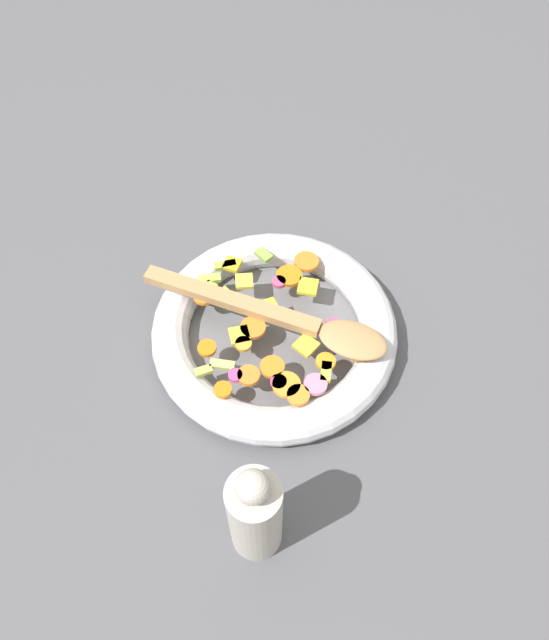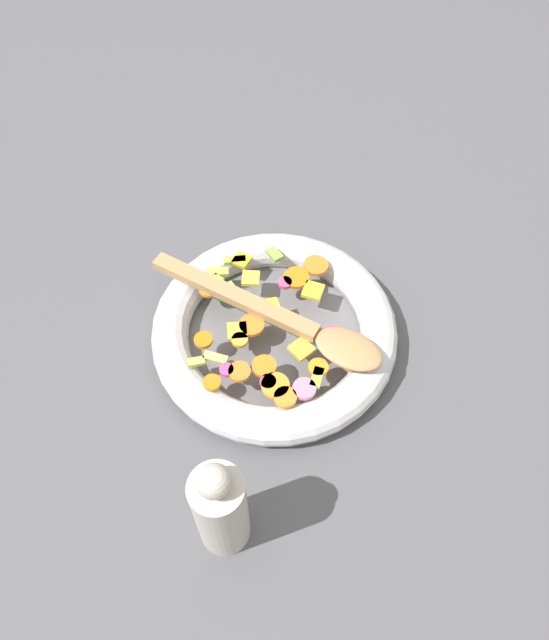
{
  "view_description": "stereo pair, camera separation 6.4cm",
  "coord_description": "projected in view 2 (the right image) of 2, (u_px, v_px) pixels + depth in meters",
  "views": [
    {
      "loc": [
        0.11,
        0.45,
        0.74
      ],
      "look_at": [
        0.0,
        0.0,
        0.05
      ],
      "focal_mm": 35.0,
      "sensor_mm": 36.0,
      "label": 1
    },
    {
      "loc": [
        0.05,
        0.46,
        0.74
      ],
      "look_at": [
        0.0,
        0.0,
        0.05
      ],
      "focal_mm": 35.0,
      "sensor_mm": 36.0,
      "label": 2
    }
  ],
  "objects": [
    {
      "name": "ground_plane",
      "position": [
        274.0,
        340.0,
        0.87
      ],
      "size": [
        4.0,
        4.0,
        0.0
      ],
      "primitive_type": "plane",
      "color": "#4C4C51"
    },
    {
      "name": "skillet",
      "position": [
        274.0,
        331.0,
        0.85
      ],
      "size": [
        0.33,
        0.33,
        0.05
      ],
      "color": "slate",
      "rests_on": "ground_plane"
    },
    {
      "name": "chopped_vegetables",
      "position": [
        266.0,
        326.0,
        0.82
      ],
      "size": [
        0.23,
        0.26,
        0.01
      ],
      "color": "orange",
      "rests_on": "skillet"
    },
    {
      "name": "wooden_spoon",
      "position": [
        287.0,
        320.0,
        0.81
      ],
      "size": [
        0.3,
        0.23,
        0.01
      ],
      "color": "#A87F51",
      "rests_on": "chopped_vegetables"
    },
    {
      "name": "pepper_mill",
      "position": [
        220.0,
        509.0,
        0.66
      ],
      "size": [
        0.06,
        0.06,
        0.18
      ],
      "color": "#B2ADA3",
      "rests_on": "ground_plane"
    }
  ]
}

